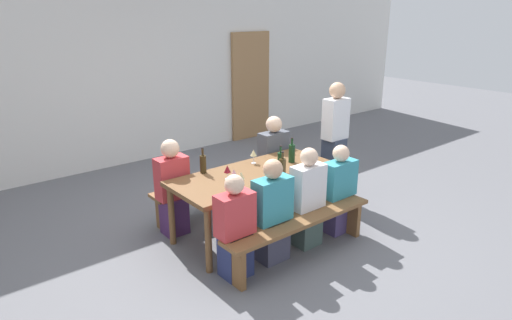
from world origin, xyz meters
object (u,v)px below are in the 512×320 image
object	(u,v)px
seated_guest_near_3	(339,192)
seated_guest_far_1	(273,161)
tasting_table	(256,179)
wine_glass_0	(227,169)
seated_guest_near_0	(235,230)
wine_glass_3	(254,153)
seated_guest_near_1	(272,214)
wine_bottle_2	(292,153)
wine_glass_2	(241,176)
wine_glass_1	(234,173)
standing_host	(334,143)
wine_bottle_3	(282,167)
seated_guest_near_2	(307,200)
bench_near	(300,227)
wine_bottle_0	(281,162)
wine_bottle_1	(203,164)
bench_far	(220,186)
wooden_door	(251,86)
seated_guest_far_0	(173,190)

from	to	relation	value
seated_guest_near_3	seated_guest_far_1	size ratio (longest dim) A/B	0.90
tasting_table	seated_guest_near_3	distance (m)	0.98
wine_glass_0	seated_guest_near_0	size ratio (longest dim) A/B	0.15
wine_glass_3	seated_guest_near_1	bearing A→B (deg)	-117.06
wine_bottle_2	wine_glass_2	world-z (taller)	wine_bottle_2
seated_guest_near_3	wine_glass_1	bearing A→B (deg)	66.21
standing_host	seated_guest_near_3	bearing A→B (deg)	45.31
wine_glass_0	wine_glass_3	world-z (taller)	wine_glass_3
wine_glass_1	seated_guest_near_1	size ratio (longest dim) A/B	0.13
wine_bottle_2	wine_bottle_3	bearing A→B (deg)	-145.12
seated_guest_near_3	seated_guest_near_1	bearing A→B (deg)	90.00
seated_guest_near_0	seated_guest_near_2	world-z (taller)	seated_guest_near_2
seated_guest_near_2	seated_guest_near_0	bearing A→B (deg)	90.00
wine_bottle_2	seated_guest_near_3	world-z (taller)	seated_guest_near_3
seated_guest_far_1	bench_near	bearing A→B (deg)	-30.55
wine_bottle_0	standing_host	xyz separation A→B (m)	(1.24, 0.29, -0.07)
wine_bottle_2	standing_host	bearing A→B (deg)	7.67
wine_bottle_2	wine_glass_3	world-z (taller)	wine_bottle_2
wine_bottle_1	wine_bottle_3	bearing A→B (deg)	-45.92
seated_guest_far_1	wine_bottle_2	bearing A→B (deg)	-20.06
seated_guest_far_1	bench_far	bearing A→B (deg)	-100.98
wine_bottle_2	seated_guest_near_2	bearing A→B (deg)	-117.91
bench_far	wine_bottle_1	distance (m)	0.78
seated_guest_near_3	standing_host	distance (m)	1.05
bench_near	wine_glass_3	distance (m)	1.14
wine_bottle_1	seated_guest_near_2	xyz separation A→B (m)	(0.72, -0.95, -0.32)
wine_bottle_1	seated_guest_far_1	distance (m)	1.29
wine_glass_3	seated_guest_far_1	bearing A→B (deg)	27.76
wooden_door	bench_near	bearing A→B (deg)	-122.17
tasting_table	seated_guest_far_0	world-z (taller)	seated_guest_far_0
bench_near	seated_guest_near_3	world-z (taller)	seated_guest_near_3
wine_bottle_2	wine_glass_1	size ratio (longest dim) A/B	2.10
bench_near	wine_bottle_3	bearing A→B (deg)	71.33
wine_glass_2	seated_guest_near_0	world-z (taller)	seated_guest_near_0
seated_guest_near_2	seated_guest_far_1	bearing A→B (deg)	-24.19
wine_bottle_1	wine_bottle_3	size ratio (longest dim) A/B	1.04
wine_bottle_0	wine_glass_2	bearing A→B (deg)	-171.60
bench_near	wine_bottle_3	world-z (taller)	wine_bottle_3
bench_far	wine_bottle_2	world-z (taller)	wine_bottle_2
wine_bottle_1	wine_glass_0	size ratio (longest dim) A/B	1.85
wine_glass_2	seated_guest_near_0	size ratio (longest dim) A/B	0.17
wine_glass_3	bench_near	bearing A→B (deg)	-100.10
seated_guest_near_3	seated_guest_far_1	distance (m)	1.16
wine_bottle_0	seated_guest_near_1	world-z (taller)	seated_guest_near_1
wine_bottle_0	wine_glass_3	xyz separation A→B (m)	(-0.06, 0.42, 0.01)
wine_glass_0	tasting_table	bearing A→B (deg)	-5.07
tasting_table	seated_guest_near_3	xyz separation A→B (m)	(0.77, -0.58, -0.18)
tasting_table	wine_bottle_3	xyz separation A→B (m)	(0.15, -0.27, 0.19)
wine_bottle_2	seated_guest_far_1	world-z (taller)	seated_guest_far_1
seated_guest_near_1	wine_glass_0	bearing A→B (deg)	10.90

